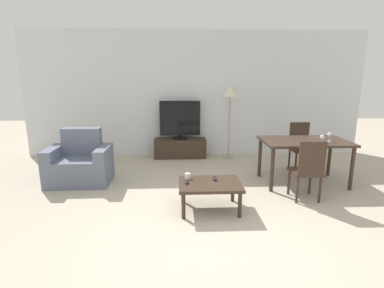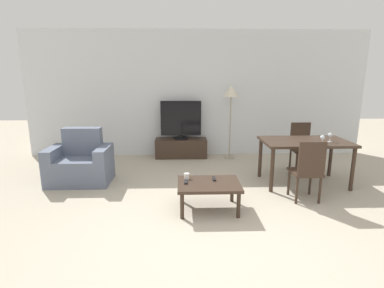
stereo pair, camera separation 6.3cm
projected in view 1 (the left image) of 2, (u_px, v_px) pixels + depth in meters
The scene contains 15 objects.
ground_plane at pixel (214, 236), 3.36m from camera, with size 18.00×18.00×0.00m, color #B2A893.
wall_back at pixel (196, 94), 6.54m from camera, with size 7.39×0.06×2.70m.
armchair at pixel (80, 164), 4.97m from camera, with size 1.00×0.69×0.89m.
tv_stand at pixel (180, 148), 6.53m from camera, with size 1.11×0.39×0.41m.
tv at pixel (180, 120), 6.39m from camera, with size 0.86×0.30×0.82m.
coffee_table at pixel (210, 186), 3.95m from camera, with size 0.82×0.61×0.38m.
dining_table at pixel (304, 145), 4.87m from camera, with size 1.37×0.82×0.73m.
dining_chair_near at pixel (308, 168), 4.19m from camera, with size 0.40×0.40×0.89m.
dining_chair_far at pixel (300, 144), 5.62m from camera, with size 0.40×0.40×0.89m.
floor_lamp at pixel (230, 96), 6.22m from camera, with size 0.31×0.31×1.55m.
remote_primary at pixel (215, 179), 4.06m from camera, with size 0.04×0.15×0.02m.
remote_secondary at pixel (187, 182), 3.94m from camera, with size 0.04×0.15×0.02m.
cup_white_near at pixel (188, 176), 4.08m from camera, with size 0.07×0.07×0.08m.
wine_glass_left at pixel (322, 138), 4.55m from camera, with size 0.07×0.07×0.15m.
wine_glass_center at pixel (330, 135), 4.74m from camera, with size 0.07×0.07×0.15m.
Camera 1 is at (-0.38, -3.02, 1.76)m, focal length 28.00 mm.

